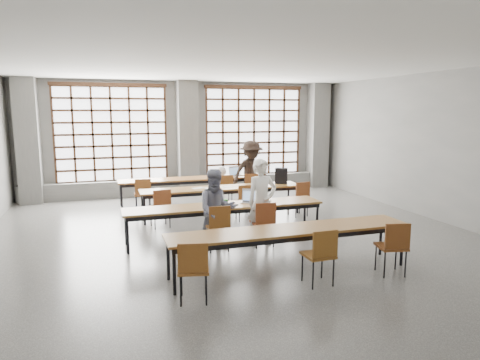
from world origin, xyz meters
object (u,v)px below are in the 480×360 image
(desk_row_c, at_px, (225,208))
(phone, at_px, (235,205))
(desk_row_d, at_px, (291,233))
(chair_back_left, at_px, (143,192))
(student_male, at_px, (262,202))
(chair_front_left, at_px, (218,223))
(student_female, at_px, (217,210))
(laptop_front, at_px, (250,199))
(red_pouch, at_px, (193,266))
(desk_row_a, at_px, (191,180))
(desk_row_b, at_px, (222,190))
(chair_back_mid, at_px, (225,187))
(student_back, at_px, (251,172))
(backpack, at_px, (281,176))
(chair_mid_left, at_px, (161,204))
(chair_near_left, at_px, (193,265))
(laptop_back, at_px, (236,173))
(plastic_bag, at_px, (222,171))
(mouse, at_px, (269,201))
(green_box, at_px, (221,202))
(chair_mid_centre, at_px, (245,199))
(chair_mid_right, at_px, (300,195))
(chair_near_mid, at_px, (321,251))
(chair_back_right, at_px, (252,185))
(chair_front_right, at_px, (264,219))
(chair_near_right, at_px, (394,243))

(desk_row_c, xyz_separation_m, phone, (0.18, -0.10, 0.07))
(desk_row_d, bearing_deg, desk_row_c, 104.49)
(chair_back_left, height_order, student_male, student_male)
(chair_front_left, height_order, student_female, student_female)
(laptop_front, xyz_separation_m, red_pouch, (-1.76, -2.67, -0.29))
(desk_row_a, height_order, desk_row_b, same)
(red_pouch, bearing_deg, chair_back_mid, 69.88)
(student_back, xyz_separation_m, backpack, (0.43, -1.12, 0.04))
(red_pouch, bearing_deg, chair_mid_left, 88.84)
(chair_near_left, height_order, laptop_front, laptop_front)
(laptop_back, relative_size, plastic_bag, 1.54)
(laptop_back, distance_m, plastic_bag, 0.44)
(chair_back_mid, height_order, red_pouch, chair_back_mid)
(mouse, bearing_deg, chair_mid_left, 146.76)
(desk_row_b, height_order, chair_back_left, chair_back_left)
(laptop_front, relative_size, plastic_bag, 1.60)
(green_box, bearing_deg, desk_row_b, 73.95)
(desk_row_d, xyz_separation_m, chair_mid_centre, (0.36, 3.34, -0.13))
(chair_back_left, height_order, chair_mid_right, same)
(desk_row_d, relative_size, chair_near_mid, 4.55)
(desk_row_c, relative_size, mouse, 40.82)
(student_male, bearing_deg, phone, 129.28)
(desk_row_d, bearing_deg, student_female, 118.45)
(student_male, bearing_deg, chair_back_mid, 78.66)
(desk_row_b, bearing_deg, student_female, -107.82)
(chair_mid_centre, bearing_deg, red_pouch, -117.95)
(chair_back_mid, xyz_separation_m, chair_mid_centre, (0.02, -1.67, 0.00))
(chair_mid_left, distance_m, laptop_back, 3.47)
(student_female, bearing_deg, plastic_bag, 77.45)
(green_box, bearing_deg, desk_row_a, 88.21)
(chair_back_right, distance_m, student_female, 4.01)
(green_box, bearing_deg, student_back, 60.69)
(desk_row_d, bearing_deg, chair_mid_right, 61.93)
(desk_row_c, distance_m, chair_back_mid, 3.12)
(chair_back_right, bearing_deg, green_box, -120.00)
(chair_mid_left, distance_m, student_female, 2.00)
(chair_front_right, relative_size, mouse, 8.98)
(chair_back_left, bearing_deg, chair_front_left, -74.03)
(chair_mid_centre, bearing_deg, chair_mid_left, 179.98)
(desk_row_a, relative_size, chair_back_right, 4.55)
(student_male, distance_m, green_box, 0.87)
(phone, bearing_deg, desk_row_d, -79.91)
(chair_back_left, distance_m, chair_mid_right, 4.01)
(chair_back_left, bearing_deg, chair_mid_left, -81.83)
(chair_mid_centre, height_order, chair_near_left, same)
(chair_mid_left, height_order, red_pouch, chair_mid_left)
(chair_near_right, bearing_deg, plastic_bag, 99.37)
(mouse, bearing_deg, chair_near_mid, -94.97)
(chair_front_right, height_order, green_box, chair_front_right)
(chair_near_left, bearing_deg, desk_row_a, 78.66)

